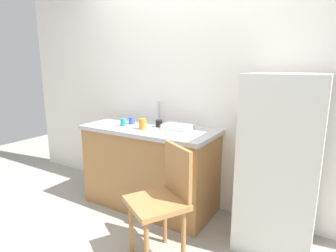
{
  "coord_description": "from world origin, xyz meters",
  "views": [
    {
      "loc": [
        1.32,
        -1.61,
        1.47
      ],
      "look_at": [
        -0.02,
        0.6,
        0.91
      ],
      "focal_mm": 29.61,
      "sensor_mm": 36.0,
      "label": 1
    }
  ],
  "objects": [
    {
      "name": "cup_teal",
      "position": [
        -0.56,
        0.57,
        0.9
      ],
      "size": [
        0.06,
        0.06,
        0.07
      ],
      "primitive_type": "cylinder",
      "color": "teal",
      "rests_on": "countertop"
    },
    {
      "name": "chair",
      "position": [
        0.29,
        0.02,
        0.5
      ],
      "size": [
        0.55,
        0.55,
        0.89
      ],
      "rotation": [
        0.0,
        0.0,
        -0.53
      ],
      "color": "#A87542",
      "rests_on": "ground_plane"
    },
    {
      "name": "back_wall",
      "position": [
        0.0,
        1.0,
        1.34
      ],
      "size": [
        4.8,
        0.1,
        2.69
      ],
      "primitive_type": "cube",
      "color": "white",
      "rests_on": "ground_plane"
    },
    {
      "name": "cup_blue",
      "position": [
        -0.53,
        0.69,
        0.9
      ],
      "size": [
        0.06,
        0.06,
        0.07
      ],
      "primitive_type": "cylinder",
      "color": "blue",
      "rests_on": "countertop"
    },
    {
      "name": "cabinet_base",
      "position": [
        -0.27,
        0.65,
        0.41
      ],
      "size": [
        1.35,
        0.6,
        0.82
      ],
      "primitive_type": "cube",
      "color": "#A87542",
      "rests_on": "ground_plane"
    },
    {
      "name": "countertop",
      "position": [
        -0.27,
        0.65,
        0.84
      ],
      "size": [
        1.39,
        0.64,
        0.04
      ],
      "primitive_type": "cube",
      "color": "#B7B7BC",
      "rests_on": "cabinet_base"
    },
    {
      "name": "cup_black",
      "position": [
        -0.2,
        0.71,
        0.9
      ],
      "size": [
        0.07,
        0.07,
        0.07
      ],
      "primitive_type": "cylinder",
      "color": "black",
      "rests_on": "countertop"
    },
    {
      "name": "faucet",
      "position": [
        -0.32,
        0.9,
        0.98
      ],
      "size": [
        0.02,
        0.02,
        0.24
      ],
      "primitive_type": "cylinder",
      "color": "#B7B7BC",
      "rests_on": "countertop"
    },
    {
      "name": "dish_tray",
      "position": [
        0.02,
        0.72,
        0.89
      ],
      "size": [
        0.28,
        0.2,
        0.05
      ],
      "primitive_type": "cube",
      "color": "white",
      "rests_on": "countertop"
    },
    {
      "name": "cup_orange",
      "position": [
        -0.28,
        0.54,
        0.91
      ],
      "size": [
        0.07,
        0.07,
        0.11
      ],
      "primitive_type": "cylinder",
      "color": "orange",
      "rests_on": "countertop"
    },
    {
      "name": "ground_plane",
      "position": [
        0.0,
        0.0,
        0.0
      ],
      "size": [
        8.0,
        8.0,
        0.0
      ],
      "primitive_type": "plane",
      "color": "#9E998E"
    },
    {
      "name": "refrigerator",
      "position": [
        1.0,
        0.66,
        0.71
      ],
      "size": [
        0.57,
        0.59,
        1.42
      ],
      "primitive_type": "cube",
      "color": "silver",
      "rests_on": "ground_plane"
    }
  ]
}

